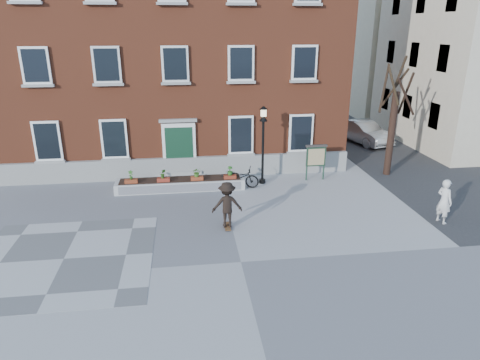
{
  "coord_description": "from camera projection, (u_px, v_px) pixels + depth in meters",
  "views": [
    {
      "loc": [
        -1.7,
        -12.54,
        7.53
      ],
      "look_at": [
        0.5,
        4.0,
        1.5
      ],
      "focal_mm": 32.0,
      "sensor_mm": 36.0,
      "label": 1
    }
  ],
  "objects": [
    {
      "name": "skateboarder",
      "position": [
        227.0,
        205.0,
        16.6
      ],
      "size": [
        1.19,
        0.78,
        1.91
      ],
      "color": "brown",
      "rests_on": "ground"
    },
    {
      "name": "parked_car",
      "position": [
        363.0,
        132.0,
        28.96
      ],
      "size": [
        2.82,
        4.83,
        1.5
      ],
      "primitive_type": "imported",
      "rotation": [
        0.0,
        0.0,
        0.29
      ],
      "color": "silver",
      "rests_on": "ground"
    },
    {
      "name": "planter_assembly",
      "position": [
        181.0,
        183.0,
        20.8
      ],
      "size": [
        6.2,
        1.12,
        1.15
      ],
      "color": "silver",
      "rests_on": "ground"
    },
    {
      "name": "ground",
      "position": [
        241.0,
        262.0,
        14.46
      ],
      "size": [
        100.0,
        100.0,
        0.0
      ],
      "primitive_type": "plane",
      "color": "#97979A",
      "rests_on": "ground"
    },
    {
      "name": "bicycle",
      "position": [
        239.0,
        177.0,
        21.01
      ],
      "size": [
        2.07,
        1.2,
        1.03
      ],
      "primitive_type": "imported",
      "rotation": [
        0.0,
        0.0,
        1.29
      ],
      "color": "black",
      "rests_on": "ground"
    },
    {
      "name": "bystander",
      "position": [
        444.0,
        201.0,
        17.09
      ],
      "size": [
        0.62,
        0.77,
        1.85
      ],
      "primitive_type": "imported",
      "rotation": [
        0.0,
        0.0,
        1.86
      ],
      "color": "silver",
      "rests_on": "ground"
    },
    {
      "name": "checker_patch",
      "position": [
        64.0,
        259.0,
        14.65
      ],
      "size": [
        6.0,
        6.0,
        0.01
      ],
      "primitive_type": "cube",
      "color": "#5D5D60",
      "rests_on": "ground"
    },
    {
      "name": "brick_building",
      "position": [
        176.0,
        48.0,
        25.1
      ],
      "size": [
        18.4,
        10.85,
        12.6
      ],
      "color": "brown",
      "rests_on": "ground"
    },
    {
      "name": "side_street",
      "position": [
        439.0,
        33.0,
        32.74
      ],
      "size": [
        15.2,
        36.0,
        14.5
      ],
      "color": "#353537",
      "rests_on": "ground"
    },
    {
      "name": "lamp_post",
      "position": [
        263.0,
        134.0,
        20.87
      ],
      "size": [
        0.4,
        0.4,
        3.93
      ],
      "color": "black",
      "rests_on": "ground"
    },
    {
      "name": "bare_tree",
      "position": [
        393.0,
        123.0,
        22.09
      ],
      "size": [
        1.83,
        1.83,
        6.16
      ],
      "color": "#301E15",
      "rests_on": "ground"
    },
    {
      "name": "notice_board",
      "position": [
        316.0,
        156.0,
        21.77
      ],
      "size": [
        1.1,
        0.16,
        1.87
      ],
      "color": "#1B3627",
      "rests_on": "ground"
    }
  ]
}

